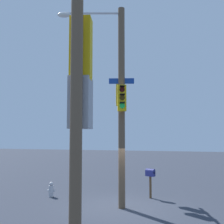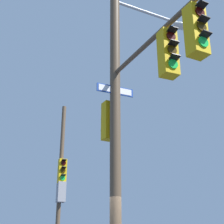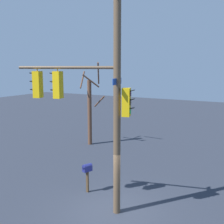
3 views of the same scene
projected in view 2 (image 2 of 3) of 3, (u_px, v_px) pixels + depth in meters
main_signal_pole_assembly at (131, 100)px, 8.71m from camera, size 3.35×4.98×8.70m
secondary_pole_assembly at (61, 184)px, 15.36m from camera, size 0.42×0.75×7.88m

